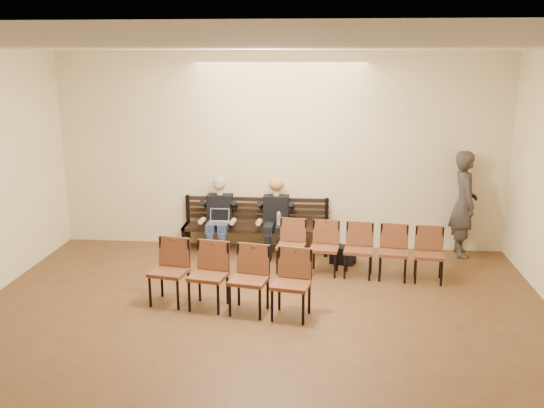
{
  "coord_description": "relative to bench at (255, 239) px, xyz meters",
  "views": [
    {
      "loc": [
        0.84,
        -5.63,
        3.47
      ],
      "look_at": [
        -0.05,
        4.05,
        1.02
      ],
      "focal_mm": 40.0,
      "sensor_mm": 36.0,
      "label": 1
    }
  ],
  "objects": [
    {
      "name": "room_walls",
      "position": [
        0.4,
        -3.86,
        2.31
      ],
      "size": [
        8.02,
        10.01,
        3.51
      ],
      "color": "#F9E6B3",
      "rests_on": "ground"
    },
    {
      "name": "bag",
      "position": [
        1.55,
        -0.52,
        -0.08
      ],
      "size": [
        0.46,
        0.38,
        0.3
      ],
      "primitive_type": "cube",
      "rotation": [
        0.0,
        0.0,
        -0.29
      ],
      "color": "black",
      "rests_on": "ground"
    },
    {
      "name": "laptop",
      "position": [
        -0.6,
        -0.35,
        0.35
      ],
      "size": [
        0.39,
        0.34,
        0.25
      ],
      "primitive_type": "cube",
      "rotation": [
        0.0,
        0.0,
        -0.23
      ],
      "color": "silver",
      "rests_on": "bench"
    },
    {
      "name": "ground",
      "position": [
        0.4,
        -4.65,
        -0.23
      ],
      "size": [
        10.0,
        10.0,
        0.0
      ],
      "primitive_type": "plane",
      "color": "brown",
      "rests_on": "ground"
    },
    {
      "name": "chair_row_front",
      "position": [
        1.77,
        -1.11,
        0.2
      ],
      "size": [
        2.64,
        0.77,
        0.85
      ],
      "primitive_type": "cube",
      "rotation": [
        0.0,
        0.0,
        -0.12
      ],
      "color": "brown",
      "rests_on": "ground"
    },
    {
      "name": "passerby",
      "position": [
        3.62,
        0.1,
        0.84
      ],
      "size": [
        0.55,
        0.8,
        2.13
      ],
      "primitive_type": "imported",
      "rotation": [
        0.0,
        0.0,
        1.62
      ],
      "color": "#38312D",
      "rests_on": "ground"
    },
    {
      "name": "seated_man",
      "position": [
        -0.62,
        -0.12,
        0.43
      ],
      "size": [
        0.55,
        0.76,
        1.31
      ],
      "primitive_type": null,
      "color": "black",
      "rests_on": "ground"
    },
    {
      "name": "water_bottle",
      "position": [
        0.45,
        -0.32,
        0.34
      ],
      "size": [
        0.09,
        0.09,
        0.23
      ],
      "primitive_type": "cylinder",
      "rotation": [
        0.0,
        0.0,
        -0.23
      ],
      "color": "silver",
      "rests_on": "bench"
    },
    {
      "name": "bench",
      "position": [
        0.0,
        0.0,
        0.0
      ],
      "size": [
        2.6,
        0.9,
        0.45
      ],
      "primitive_type": "cube",
      "color": "black",
      "rests_on": "ground"
    },
    {
      "name": "chair_row_back",
      "position": [
        -0.06,
        -2.59,
        0.24
      ],
      "size": [
        2.3,
        0.9,
        0.93
      ],
      "primitive_type": "cube",
      "rotation": [
        0.0,
        0.0,
        -0.18
      ],
      "color": "brown",
      "rests_on": "ground"
    },
    {
      "name": "seated_woman",
      "position": [
        0.38,
        -0.12,
        0.41
      ],
      "size": [
        0.55,
        0.76,
        1.27
      ],
      "primitive_type": null,
      "color": "black",
      "rests_on": "ground"
    }
  ]
}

